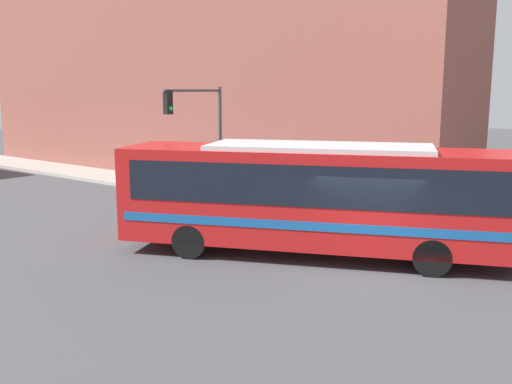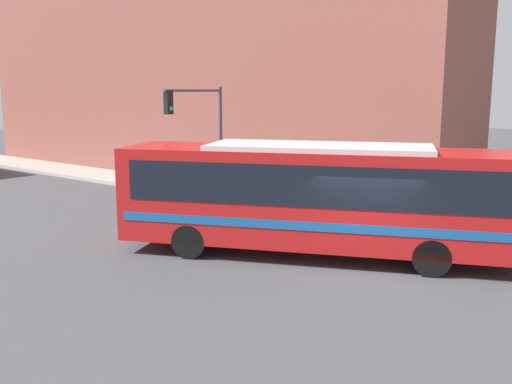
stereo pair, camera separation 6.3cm
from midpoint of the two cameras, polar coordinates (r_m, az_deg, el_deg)
ground_plane at (r=15.35m, az=11.46°, el=-7.79°), size 120.00×120.00×0.00m
sidewalk at (r=32.88m, az=-16.16°, el=1.75°), size 2.82×70.00×0.17m
building_facade at (r=32.63m, az=-6.28°, el=11.76°), size 6.00×30.54×11.21m
city_bus at (r=16.13m, az=6.36°, el=-0.03°), size 6.85×11.26×3.19m
fire_hydrant at (r=20.89m, az=10.66°, el=-1.45°), size 0.25×0.33×0.73m
traffic_light_pole at (r=23.65m, az=-5.44°, el=7.00°), size 3.28×0.35×4.64m
parking_meter at (r=23.66m, az=-0.85°, el=1.53°), size 0.14×0.14×1.42m
pedestrian_near_corner at (r=26.39m, az=-3.60°, el=2.37°), size 0.34×0.34×1.82m
pedestrian_mid_block at (r=27.97m, az=-9.74°, el=2.53°), size 0.34×0.34×1.68m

